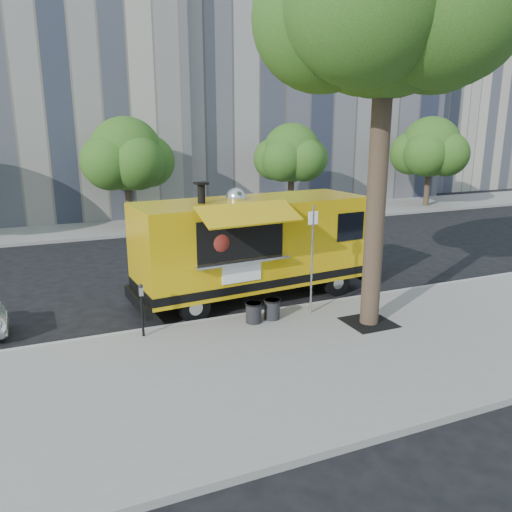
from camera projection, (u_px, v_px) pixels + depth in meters
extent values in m
plane|color=black|center=(238.00, 307.00, 14.61)|extent=(120.00, 120.00, 0.00)
cube|color=gray|center=(303.00, 362.00, 11.03)|extent=(60.00, 6.00, 0.15)
cube|color=#999993|center=(250.00, 315.00, 13.76)|extent=(60.00, 0.14, 0.16)
cube|color=gray|center=(147.00, 224.00, 26.62)|extent=(60.00, 5.00, 0.15)
cube|color=gray|center=(276.00, 59.00, 37.14)|extent=(20.00, 14.00, 20.00)
cube|color=#BAB19B|center=(450.00, 94.00, 45.35)|extent=(16.00, 12.00, 16.00)
cylinder|color=#33261C|center=(376.00, 199.00, 12.25)|extent=(0.48, 0.48, 6.50)
cube|color=black|center=(369.00, 322.00, 13.06)|extent=(1.20, 1.20, 0.02)
cylinder|color=#33261C|center=(129.00, 202.00, 25.18)|extent=(0.36, 0.36, 2.60)
sphere|color=#234D14|center=(126.00, 154.00, 24.58)|extent=(3.60, 3.60, 3.60)
cylinder|color=#33261C|center=(291.00, 194.00, 28.33)|extent=(0.36, 0.36, 2.60)
sphere|color=#234D14|center=(292.00, 153.00, 27.75)|extent=(3.24, 3.24, 3.24)
cylinder|color=#33261C|center=(427.00, 185.00, 32.29)|extent=(0.36, 0.36, 2.60)
sphere|color=#234D14|center=(431.00, 147.00, 31.68)|extent=(3.78, 3.78, 3.78)
cylinder|color=silver|center=(312.00, 260.00, 13.40)|extent=(0.06, 0.06, 3.00)
cube|color=white|center=(313.00, 218.00, 13.12)|extent=(0.28, 0.02, 0.35)
cylinder|color=black|center=(142.00, 316.00, 12.10)|extent=(0.06, 0.06, 1.05)
cube|color=silver|center=(141.00, 291.00, 11.95)|extent=(0.10, 0.08, 0.22)
sphere|color=black|center=(141.00, 286.00, 11.91)|extent=(0.11, 0.11, 0.11)
cube|color=gold|center=(253.00, 241.00, 14.97)|extent=(7.15, 2.96, 2.52)
cube|color=black|center=(253.00, 274.00, 15.22)|extent=(7.17, 2.99, 0.24)
cube|color=black|center=(345.00, 268.00, 16.92)|extent=(0.38, 2.25, 0.32)
cube|color=black|center=(138.00, 301.00, 13.67)|extent=(0.38, 2.25, 0.32)
cube|color=black|center=(346.00, 218.00, 16.46)|extent=(0.22, 1.88, 1.02)
cylinder|color=black|center=(336.00, 282.00, 15.57)|extent=(0.88, 0.37, 0.86)
cylinder|color=black|center=(301.00, 267.00, 17.25)|extent=(0.88, 0.37, 0.86)
cylinder|color=black|center=(194.00, 307.00, 13.42)|extent=(0.88, 0.37, 0.86)
cylinder|color=black|center=(170.00, 287.00, 15.10)|extent=(0.88, 0.37, 0.86)
cube|color=black|center=(240.00, 239.00, 13.47)|extent=(2.58, 0.41, 1.13)
cube|color=silver|center=(243.00, 261.00, 13.49)|extent=(2.79, 0.59, 0.06)
cube|color=gold|center=(250.00, 214.00, 12.81)|extent=(2.75, 1.24, 0.45)
cube|color=white|center=(242.00, 273.00, 13.64)|extent=(1.18, 0.14, 0.54)
cylinder|color=black|center=(201.00, 194.00, 13.85)|extent=(0.21, 0.21, 0.59)
sphere|color=silver|center=(236.00, 198.00, 14.63)|extent=(0.60, 0.60, 0.60)
sphere|color=maroon|center=(216.00, 241.00, 13.46)|extent=(0.90, 0.90, 0.90)
cylinder|color=#FF590C|center=(219.00, 247.00, 13.30)|extent=(0.37, 0.16, 0.36)
cylinder|color=black|center=(254.00, 313.00, 13.02)|extent=(0.41, 0.41, 0.54)
cylinder|color=black|center=(254.00, 303.00, 12.96)|extent=(0.45, 0.45, 0.04)
cylinder|color=black|center=(272.00, 309.00, 13.27)|extent=(0.42, 0.42, 0.54)
cylinder|color=black|center=(272.00, 300.00, 13.21)|extent=(0.45, 0.45, 0.04)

